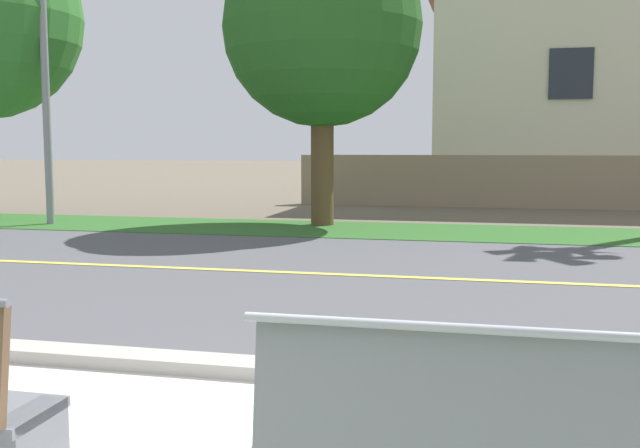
# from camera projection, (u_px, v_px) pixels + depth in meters

# --- Properties ---
(ground_plane) EXTENTS (140.00, 140.00, 0.00)m
(ground_plane) POSITION_uv_depth(u_px,v_px,m) (386.00, 259.00, 10.62)
(ground_plane) COLOR #665B4C
(curb_edge) EXTENTS (44.00, 0.30, 0.11)m
(curb_edge) POSITION_uv_depth(u_px,v_px,m) (279.00, 371.00, 5.14)
(curb_edge) COLOR #ADA89E
(curb_edge) RESTS_ON ground_plane
(street_asphalt) EXTENTS (52.00, 8.00, 0.01)m
(street_asphalt) POSITION_uv_depth(u_px,v_px,m) (370.00, 276.00, 9.17)
(street_asphalt) COLOR #515156
(street_asphalt) RESTS_ON ground_plane
(road_centre_line) EXTENTS (48.00, 0.14, 0.01)m
(road_centre_line) POSITION_uv_depth(u_px,v_px,m) (370.00, 276.00, 9.17)
(road_centre_line) COLOR #E0CC4C
(road_centre_line) RESTS_ON ground_plane
(far_verge_grass) EXTENTS (48.00, 2.80, 0.02)m
(far_verge_grass) POSITION_uv_depth(u_px,v_px,m) (411.00, 231.00, 13.99)
(far_verge_grass) COLOR #2D6026
(far_verge_grass) RESTS_ON ground_plane
(streetlamp) EXTENTS (0.24, 2.10, 7.10)m
(streetlamp) POSITION_uv_depth(u_px,v_px,m) (49.00, 29.00, 15.04)
(streetlamp) COLOR gray
(streetlamp) RESTS_ON ground_plane
(shade_tree_left) EXTENTS (4.04, 4.04, 6.67)m
(shade_tree_left) POSITION_uv_depth(u_px,v_px,m) (328.00, 11.00, 14.51)
(shade_tree_left) COLOR brown
(shade_tree_left) RESTS_ON ground_plane
(garden_wall) EXTENTS (13.00, 0.36, 1.40)m
(garden_wall) POSITION_uv_depth(u_px,v_px,m) (541.00, 182.00, 19.18)
(garden_wall) COLOR gray
(garden_wall) RESTS_ON ground_plane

